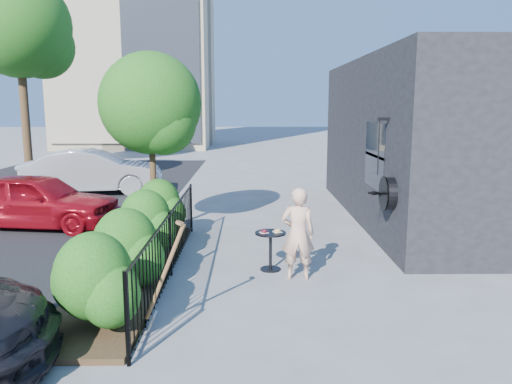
{
  "coord_description": "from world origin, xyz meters",
  "views": [
    {
      "loc": [
        -0.14,
        -8.14,
        2.85
      ],
      "look_at": [
        -0.04,
        1.37,
        1.2
      ],
      "focal_mm": 35.0,
      "sensor_mm": 36.0,
      "label": 1
    }
  ],
  "objects_px": {
    "car_silver": "(93,172)",
    "shovel": "(162,283)",
    "patio_tree": "(153,110)",
    "cafe_table": "(271,244)",
    "car_red": "(37,200)",
    "street_tree_far": "(20,32)",
    "woman": "(298,234)"
  },
  "relations": [
    {
      "from": "car_silver",
      "to": "shovel",
      "type": "bearing_deg",
      "value": -165.54
    },
    {
      "from": "patio_tree",
      "to": "shovel",
      "type": "height_order",
      "value": "patio_tree"
    },
    {
      "from": "shovel",
      "to": "car_silver",
      "type": "bearing_deg",
      "value": 111.56
    },
    {
      "from": "cafe_table",
      "to": "car_red",
      "type": "bearing_deg",
      "value": 149.49
    },
    {
      "from": "street_tree_far",
      "to": "woman",
      "type": "bearing_deg",
      "value": -53.19
    },
    {
      "from": "shovel",
      "to": "car_red",
      "type": "xyz_separation_m",
      "value": [
        -3.92,
        5.57,
        0.0
      ]
    },
    {
      "from": "street_tree_far",
      "to": "car_red",
      "type": "distance_m",
      "value": 12.69
    },
    {
      "from": "street_tree_far",
      "to": "cafe_table",
      "type": "bearing_deg",
      "value": -53.48
    },
    {
      "from": "patio_tree",
      "to": "cafe_table",
      "type": "height_order",
      "value": "patio_tree"
    },
    {
      "from": "patio_tree",
      "to": "car_red",
      "type": "distance_m",
      "value": 3.68
    },
    {
      "from": "street_tree_far",
      "to": "car_silver",
      "type": "distance_m",
      "value": 9.12
    },
    {
      "from": "shovel",
      "to": "patio_tree",
      "type": "bearing_deg",
      "value": 101.31
    },
    {
      "from": "street_tree_far",
      "to": "woman",
      "type": "height_order",
      "value": "street_tree_far"
    },
    {
      "from": "street_tree_far",
      "to": "car_silver",
      "type": "bearing_deg",
      "value": -51.7
    },
    {
      "from": "cafe_table",
      "to": "car_silver",
      "type": "relative_size",
      "value": 0.16
    },
    {
      "from": "woman",
      "to": "car_red",
      "type": "relative_size",
      "value": 0.4
    },
    {
      "from": "cafe_table",
      "to": "shovel",
      "type": "height_order",
      "value": "shovel"
    },
    {
      "from": "patio_tree",
      "to": "shovel",
      "type": "bearing_deg",
      "value": -78.69
    },
    {
      "from": "cafe_table",
      "to": "woman",
      "type": "relative_size",
      "value": 0.47
    },
    {
      "from": "street_tree_far",
      "to": "shovel",
      "type": "distance_m",
      "value": 19.03
    },
    {
      "from": "patio_tree",
      "to": "cafe_table",
      "type": "distance_m",
      "value": 4.17
    },
    {
      "from": "car_red",
      "to": "car_silver",
      "type": "xyz_separation_m",
      "value": [
        -0.12,
        4.64,
        0.07
      ]
    },
    {
      "from": "street_tree_far",
      "to": "woman",
      "type": "relative_size",
      "value": 5.37
    },
    {
      "from": "street_tree_far",
      "to": "shovel",
      "type": "xyz_separation_m",
      "value": [
        8.68,
        -16.09,
        -5.27
      ]
    },
    {
      "from": "cafe_table",
      "to": "patio_tree",
      "type": "bearing_deg",
      "value": 134.38
    },
    {
      "from": "street_tree_far",
      "to": "car_red",
      "type": "height_order",
      "value": "street_tree_far"
    },
    {
      "from": "patio_tree",
      "to": "shovel",
      "type": "xyz_separation_m",
      "value": [
        0.98,
        -4.89,
        -2.11
      ]
    },
    {
      "from": "street_tree_far",
      "to": "car_silver",
      "type": "xyz_separation_m",
      "value": [
        4.64,
        -5.88,
        -5.19
      ]
    },
    {
      "from": "car_red",
      "to": "car_silver",
      "type": "distance_m",
      "value": 4.65
    },
    {
      "from": "woman",
      "to": "patio_tree",
      "type": "bearing_deg",
      "value": -44.32
    },
    {
      "from": "car_red",
      "to": "car_silver",
      "type": "bearing_deg",
      "value": 9.46
    },
    {
      "from": "woman",
      "to": "street_tree_far",
      "type": "bearing_deg",
      "value": -51.95
    }
  ]
}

